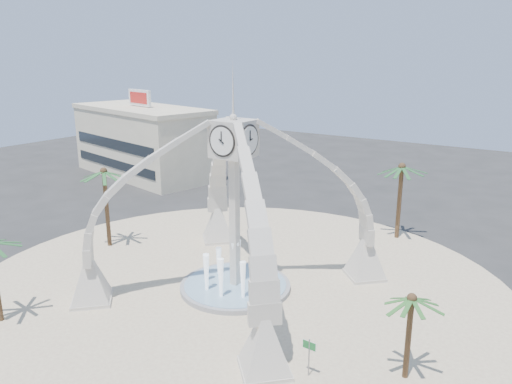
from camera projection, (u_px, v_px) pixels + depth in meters
The scene contains 9 objects.
ground at pixel (235, 289), 36.29m from camera, with size 140.00×140.00×0.00m, color #282828.
plaza at pixel (235, 289), 36.28m from camera, with size 40.00×40.00×0.06m, color beige.
clock_tower at pixel (234, 204), 34.57m from camera, with size 17.94×17.94×16.30m.
fountain at pixel (235, 285), 36.21m from camera, with size 8.00×8.00×3.62m.
building_nw at pixel (142, 141), 69.77m from camera, with size 23.75×13.73×11.90m.
palm_east at pixel (412, 299), 25.12m from camera, with size 3.40×3.40×5.24m.
palm_west at pixel (104, 172), 42.73m from camera, with size 3.90×3.90×7.58m.
palm_north at pixel (402, 168), 44.67m from camera, with size 4.80×4.80×7.60m.
street_sign at pixel (309, 350), 26.02m from camera, with size 0.81×0.07×2.21m.
Camera 1 is at (19.61, -26.72, 16.45)m, focal length 35.00 mm.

